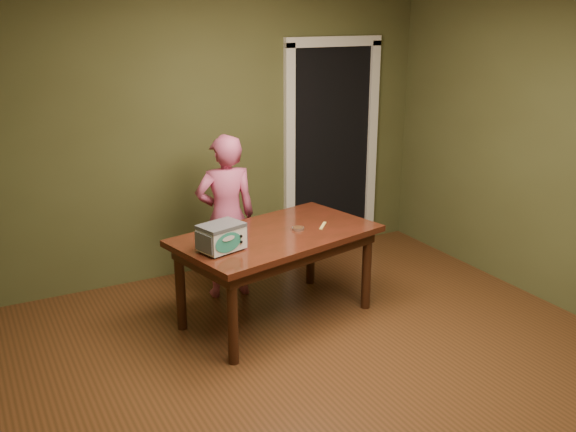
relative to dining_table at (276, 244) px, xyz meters
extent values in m
plane|color=#5B321A|center=(-0.01, -1.21, -0.65)|extent=(5.00, 5.00, 0.00)
cube|color=#4C512B|center=(-0.01, 1.29, 0.65)|extent=(4.50, 0.02, 2.60)
cube|color=black|center=(1.29, 1.59, 0.40)|extent=(0.90, 0.60, 2.10)
cube|color=black|center=(1.29, 1.28, 0.40)|extent=(0.90, 0.02, 2.10)
cube|color=white|center=(0.79, 1.26, 0.40)|extent=(0.10, 0.06, 2.20)
cube|color=white|center=(1.79, 1.26, 0.40)|extent=(0.10, 0.06, 2.20)
cube|color=white|center=(1.29, 1.26, 1.50)|extent=(1.10, 0.06, 0.10)
cube|color=#39180C|center=(0.00, 0.00, 0.07)|extent=(1.76, 1.23, 0.05)
cube|color=black|center=(0.00, 0.00, 0.00)|extent=(1.62, 1.09, 0.10)
cylinder|color=black|center=(-0.61, -0.50, -0.30)|extent=(0.08, 0.08, 0.70)
cylinder|color=black|center=(-0.76, 0.19, -0.30)|extent=(0.08, 0.08, 0.70)
cylinder|color=black|center=(0.76, -0.19, -0.30)|extent=(0.08, 0.08, 0.70)
cylinder|color=black|center=(0.61, 0.50, -0.30)|extent=(0.08, 0.08, 0.70)
cylinder|color=#4C4F54|center=(-0.64, -0.28, 0.11)|extent=(0.02, 0.02, 0.01)
cylinder|color=#4C4F54|center=(-0.69, -0.12, 0.11)|extent=(0.02, 0.02, 0.01)
cylinder|color=#4C4F54|center=(-0.39, -0.21, 0.11)|extent=(0.02, 0.02, 0.01)
cylinder|color=#4C4F54|center=(-0.44, -0.05, 0.11)|extent=(0.02, 0.02, 0.01)
cube|color=white|center=(-0.54, -0.17, 0.20)|extent=(0.36, 0.30, 0.17)
cube|color=#4C4F54|center=(-0.54, -0.17, 0.29)|extent=(0.36, 0.30, 0.03)
cube|color=#4C4F54|center=(-0.69, -0.21, 0.20)|extent=(0.07, 0.19, 0.14)
cube|color=#4C4F54|center=(-0.38, -0.12, 0.20)|extent=(0.07, 0.19, 0.14)
ellipsoid|color=teal|center=(-0.53, -0.28, 0.20)|extent=(0.23, 0.07, 0.15)
cylinder|color=black|center=(-0.42, -0.25, 0.22)|extent=(0.02, 0.02, 0.02)
cylinder|color=black|center=(-0.42, -0.25, 0.18)|extent=(0.02, 0.02, 0.02)
cylinder|color=silver|center=(0.19, -0.02, 0.11)|extent=(0.10, 0.10, 0.02)
cylinder|color=#4D2E19|center=(0.19, -0.02, 0.12)|extent=(0.09, 0.09, 0.01)
cube|color=#EBD066|center=(0.41, -0.03, 0.10)|extent=(0.14, 0.15, 0.01)
imported|color=#C14F78|center=(-0.17, 0.63, 0.08)|extent=(0.58, 0.42, 1.46)
camera|label=1|loc=(-2.19, -4.31, 1.80)|focal=40.00mm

